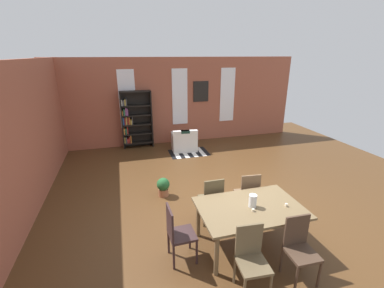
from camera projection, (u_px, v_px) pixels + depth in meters
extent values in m
plane|color=#4E321A|center=(227.00, 203.00, 5.67)|extent=(11.47, 11.47, 0.00)
cube|color=#A3553F|center=(179.00, 101.00, 9.24)|extent=(8.72, 0.12, 2.99)
cube|color=#A3553F|center=(5.00, 158.00, 4.18)|extent=(0.12, 9.82, 2.99)
cube|color=white|center=(127.00, 99.00, 8.67)|extent=(0.55, 0.02, 1.95)
cube|color=white|center=(180.00, 97.00, 9.13)|extent=(0.55, 0.02, 1.95)
cube|color=white|center=(227.00, 95.00, 9.59)|extent=(0.55, 0.02, 1.95)
cube|color=brown|center=(250.00, 208.00, 4.20)|extent=(1.68, 1.10, 0.04)
cylinder|color=brown|center=(216.00, 255.00, 3.73)|extent=(0.07, 0.07, 0.71)
cylinder|color=brown|center=(304.00, 237.00, 4.10)|extent=(0.07, 0.07, 0.71)
cylinder|color=brown|center=(198.00, 219.00, 4.54)|extent=(0.07, 0.07, 0.71)
cylinder|color=brown|center=(273.00, 206.00, 4.92)|extent=(0.07, 0.07, 0.71)
cylinder|color=silver|center=(253.00, 201.00, 4.17)|extent=(0.13, 0.13, 0.21)
cylinder|color=silver|center=(253.00, 210.00, 4.07)|extent=(0.04, 0.04, 0.04)
cylinder|color=silver|center=(286.00, 205.00, 4.20)|extent=(0.04, 0.04, 0.05)
cube|color=brown|center=(210.00, 199.00, 4.97)|extent=(0.40, 0.40, 0.04)
cube|color=brown|center=(214.00, 193.00, 4.72)|extent=(0.38, 0.03, 0.50)
cylinder|color=brown|center=(215.00, 204.00, 5.25)|extent=(0.04, 0.04, 0.43)
cylinder|color=brown|center=(199.00, 206.00, 5.16)|extent=(0.04, 0.04, 0.43)
cylinder|color=brown|center=(222.00, 214.00, 4.93)|extent=(0.04, 0.04, 0.43)
cylinder|color=brown|center=(204.00, 217.00, 4.83)|extent=(0.04, 0.04, 0.43)
cube|color=brown|center=(246.00, 194.00, 5.16)|extent=(0.44, 0.44, 0.04)
cube|color=brown|center=(251.00, 187.00, 4.90)|extent=(0.38, 0.07, 0.50)
cylinder|color=brown|center=(250.00, 199.00, 5.43)|extent=(0.04, 0.04, 0.43)
cylinder|color=brown|center=(234.00, 200.00, 5.37)|extent=(0.04, 0.04, 0.43)
cylinder|color=brown|center=(257.00, 208.00, 5.10)|extent=(0.04, 0.04, 0.43)
cylinder|color=brown|center=(240.00, 210.00, 5.04)|extent=(0.04, 0.04, 0.43)
cube|color=#352324|center=(182.00, 235.00, 4.00)|extent=(0.41, 0.41, 0.04)
cube|color=#352324|center=(170.00, 223.00, 3.87)|extent=(0.04, 0.38, 0.50)
cylinder|color=#352324|center=(197.00, 252.00, 3.97)|extent=(0.04, 0.04, 0.43)
cylinder|color=#352324|center=(190.00, 237.00, 4.29)|extent=(0.04, 0.04, 0.43)
cylinder|color=#352324|center=(174.00, 258.00, 3.87)|extent=(0.04, 0.04, 0.43)
cylinder|color=#352324|center=(169.00, 242.00, 4.19)|extent=(0.04, 0.04, 0.43)
cube|color=#443124|center=(302.00, 254.00, 3.62)|extent=(0.41, 0.41, 0.04)
cube|color=#443124|center=(296.00, 231.00, 3.70)|extent=(0.38, 0.04, 0.50)
cylinder|color=#443124|center=(296.00, 280.00, 3.49)|extent=(0.04, 0.04, 0.43)
cylinder|color=#443124|center=(319.00, 275.00, 3.57)|extent=(0.04, 0.04, 0.43)
cylinder|color=#443124|center=(281.00, 260.00, 3.82)|extent=(0.04, 0.04, 0.43)
cylinder|color=#443124|center=(303.00, 256.00, 3.90)|extent=(0.04, 0.04, 0.43)
cube|color=brown|center=(253.00, 265.00, 3.42)|extent=(0.43, 0.43, 0.04)
cube|color=brown|center=(249.00, 240.00, 3.51)|extent=(0.38, 0.06, 0.50)
cylinder|color=brown|center=(270.00, 288.00, 3.37)|extent=(0.04, 0.04, 0.43)
cylinder|color=brown|center=(234.00, 271.00, 3.63)|extent=(0.04, 0.04, 0.43)
cylinder|color=brown|center=(258.00, 267.00, 3.70)|extent=(0.04, 0.04, 0.43)
cube|color=black|center=(122.00, 121.00, 8.67)|extent=(0.04, 0.28, 1.94)
cube|color=black|center=(152.00, 119.00, 8.92)|extent=(0.04, 0.28, 1.94)
cube|color=black|center=(137.00, 119.00, 8.92)|extent=(1.02, 0.01, 1.94)
cube|color=black|center=(139.00, 142.00, 9.06)|extent=(0.98, 0.28, 0.04)
cube|color=gold|center=(125.00, 140.00, 8.90)|extent=(0.04, 0.16, 0.21)
cube|color=#4C4C51|center=(127.00, 140.00, 8.91)|extent=(0.03, 0.23, 0.22)
cube|color=#B22D28|center=(128.00, 141.00, 8.94)|extent=(0.05, 0.19, 0.15)
cube|color=#B22D28|center=(129.00, 139.00, 8.94)|extent=(0.03, 0.19, 0.23)
cube|color=orange|center=(131.00, 139.00, 8.94)|extent=(0.03, 0.24, 0.27)
cube|color=black|center=(138.00, 133.00, 8.95)|extent=(0.98, 0.28, 0.04)
cube|color=orange|center=(124.00, 131.00, 8.80)|extent=(0.04, 0.22, 0.21)
cube|color=#33724C|center=(126.00, 131.00, 8.81)|extent=(0.04, 0.17, 0.20)
cube|color=#B22D28|center=(128.00, 130.00, 8.82)|extent=(0.03, 0.18, 0.26)
cube|color=black|center=(137.00, 124.00, 8.85)|extent=(0.98, 0.28, 0.04)
cube|color=#284C8C|center=(123.00, 121.00, 8.68)|extent=(0.05, 0.16, 0.25)
cube|color=#B22D28|center=(125.00, 121.00, 8.70)|extent=(0.03, 0.18, 0.24)
cube|color=gold|center=(126.00, 121.00, 8.71)|extent=(0.03, 0.15, 0.27)
cube|color=#B22D28|center=(128.00, 121.00, 8.72)|extent=(0.03, 0.16, 0.25)
cube|color=orange|center=(129.00, 121.00, 8.73)|extent=(0.04, 0.15, 0.25)
cube|color=gold|center=(131.00, 122.00, 8.76)|extent=(0.04, 0.20, 0.18)
cube|color=#4C4C51|center=(132.00, 120.00, 8.76)|extent=(0.03, 0.21, 0.26)
cube|color=black|center=(137.00, 115.00, 8.74)|extent=(0.98, 0.28, 0.04)
cube|color=orange|center=(122.00, 113.00, 8.59)|extent=(0.03, 0.18, 0.16)
cube|color=#33724C|center=(124.00, 112.00, 8.60)|extent=(0.05, 0.21, 0.21)
cube|color=#8C4C8C|center=(126.00, 111.00, 8.60)|extent=(0.04, 0.21, 0.26)
cube|color=#8C4C8C|center=(127.00, 112.00, 8.62)|extent=(0.04, 0.20, 0.23)
cube|color=black|center=(136.00, 106.00, 8.63)|extent=(0.98, 0.28, 0.04)
cube|color=white|center=(122.00, 103.00, 8.48)|extent=(0.04, 0.15, 0.19)
cube|color=#4C4C51|center=(123.00, 103.00, 8.50)|extent=(0.04, 0.19, 0.18)
cube|color=gold|center=(125.00, 102.00, 8.50)|extent=(0.04, 0.17, 0.20)
cube|color=#4C4C51|center=(126.00, 102.00, 8.51)|extent=(0.03, 0.22, 0.24)
cube|color=black|center=(135.00, 91.00, 8.48)|extent=(0.98, 0.28, 0.04)
cube|color=silver|center=(184.00, 144.00, 8.82)|extent=(0.87, 0.87, 0.40)
cube|color=silver|center=(185.00, 136.00, 8.40)|extent=(0.81, 0.23, 0.35)
cube|color=silver|center=(194.00, 135.00, 8.79)|extent=(0.19, 0.73, 0.15)
cube|color=silver|center=(174.00, 136.00, 8.67)|extent=(0.19, 0.73, 0.15)
cube|color=#19382D|center=(185.00, 132.00, 8.36)|extent=(0.29, 0.20, 0.08)
cylinder|color=#9E6042|center=(163.00, 192.00, 5.95)|extent=(0.23, 0.23, 0.17)
sphere|color=#235B2D|center=(163.00, 184.00, 5.88)|extent=(0.29, 0.29, 0.29)
cube|color=black|center=(172.00, 154.00, 8.41)|extent=(0.14, 0.87, 0.01)
cube|color=white|center=(176.00, 154.00, 8.45)|extent=(0.14, 0.87, 0.01)
cube|color=black|center=(181.00, 153.00, 8.48)|extent=(0.14, 0.87, 0.01)
cube|color=white|center=(185.00, 153.00, 8.52)|extent=(0.14, 0.87, 0.01)
cube|color=black|center=(189.00, 153.00, 8.55)|extent=(0.14, 0.87, 0.01)
cube|color=white|center=(193.00, 152.00, 8.59)|extent=(0.14, 0.87, 0.01)
cube|color=black|center=(197.00, 152.00, 8.63)|extent=(0.14, 0.87, 0.01)
cube|color=white|center=(201.00, 151.00, 8.66)|extent=(0.14, 0.87, 0.01)
cube|color=black|center=(205.00, 151.00, 8.70)|extent=(0.14, 0.87, 0.01)
cube|color=black|center=(201.00, 92.00, 9.27)|extent=(0.56, 0.03, 0.72)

